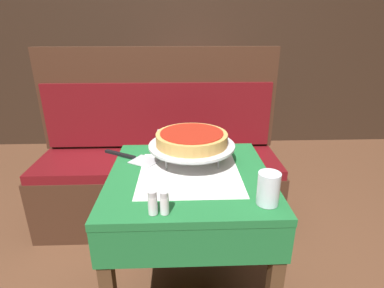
% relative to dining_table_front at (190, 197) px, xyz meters
% --- Properties ---
extents(dining_table_front, '(0.68, 0.68, 0.73)m').
position_rel_dining_table_front_xyz_m(dining_table_front, '(0.00, 0.00, 0.00)').
color(dining_table_front, '#1E6B33').
rests_on(dining_table_front, ground_plane).
extents(dining_table_rear, '(0.77, 0.77, 0.73)m').
position_rel_dining_table_front_xyz_m(dining_table_rear, '(0.05, 1.76, 0.00)').
color(dining_table_rear, red).
rests_on(dining_table_rear, ground_plane).
extents(booth_bench, '(1.62, 0.50, 1.19)m').
position_rel_dining_table_front_xyz_m(booth_bench, '(-0.19, 0.73, -0.27)').
color(booth_bench, '#3D2316').
rests_on(booth_bench, ground_plane).
extents(back_wall_panel, '(6.00, 0.04, 2.40)m').
position_rel_dining_table_front_xyz_m(back_wall_panel, '(0.00, 2.30, 0.58)').
color(back_wall_panel, black).
rests_on(back_wall_panel, ground_plane).
extents(pizza_pan_stand, '(0.39, 0.39, 0.09)m').
position_rel_dining_table_front_xyz_m(pizza_pan_stand, '(0.01, 0.11, 0.20)').
color(pizza_pan_stand, '#ADADB2').
rests_on(pizza_pan_stand, dining_table_front).
extents(deep_dish_pizza, '(0.32, 0.32, 0.05)m').
position_rel_dining_table_front_xyz_m(deep_dish_pizza, '(0.01, 0.11, 0.23)').
color(deep_dish_pizza, tan).
rests_on(deep_dish_pizza, pizza_pan_stand).
extents(pizza_server, '(0.29, 0.20, 0.01)m').
position_rel_dining_table_front_xyz_m(pizza_server, '(-0.26, 0.16, 0.12)').
color(pizza_server, '#BCBCC1').
rests_on(pizza_server, dining_table_front).
extents(water_glass_near, '(0.08, 0.08, 0.12)m').
position_rel_dining_table_front_xyz_m(water_glass_near, '(0.27, -0.24, 0.17)').
color(water_glass_near, silver).
rests_on(water_glass_near, dining_table_front).
extents(salt_shaker, '(0.03, 0.03, 0.08)m').
position_rel_dining_table_front_xyz_m(salt_shaker, '(-0.13, -0.29, 0.16)').
color(salt_shaker, silver).
rests_on(salt_shaker, dining_table_front).
extents(pepper_shaker, '(0.03, 0.03, 0.08)m').
position_rel_dining_table_front_xyz_m(pepper_shaker, '(-0.09, -0.29, 0.16)').
color(pepper_shaker, silver).
rests_on(pepper_shaker, dining_table_front).
extents(napkin_holder, '(0.10, 0.05, 0.09)m').
position_rel_dining_table_front_xyz_m(napkin_holder, '(-0.10, 0.30, 0.16)').
color(napkin_holder, '#B2B2B7').
rests_on(napkin_holder, dining_table_front).
extents(condiment_caddy, '(0.11, 0.11, 0.19)m').
position_rel_dining_table_front_xyz_m(condiment_caddy, '(0.04, 1.82, 0.16)').
color(condiment_caddy, black).
rests_on(condiment_caddy, dining_table_rear).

